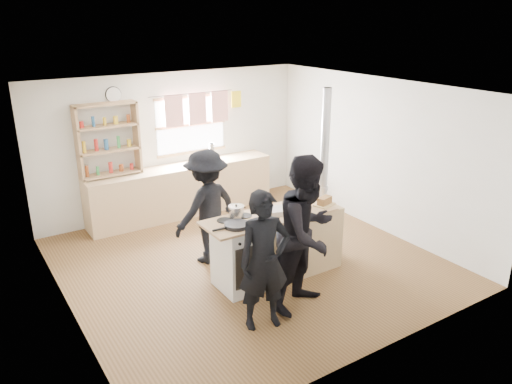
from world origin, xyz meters
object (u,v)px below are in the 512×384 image
flue_heater (322,215)px  person_far (207,207)px  person_near_left (264,261)px  thermos (212,152)px  person_near_right (307,233)px  roast_tray (277,211)px  skillet_greens (237,225)px  cooking_island (278,244)px  stockpot_counter (300,201)px  bread_board (324,202)px  stockpot_stove (236,211)px

flue_heater → person_far: bearing=151.6°
flue_heater → person_near_left: size_ratio=1.52×
thermos → person_near_left: bearing=-109.4°
person_near_left → person_far: bearing=96.4°
person_near_right → person_near_left: bearing=169.5°
roast_tray → flue_heater: bearing=9.1°
skillet_greens → person_far: (0.11, 1.03, -0.12)m
cooking_island → stockpot_counter: (0.36, 0.00, 0.55)m
person_near_right → thermos: bearing=62.6°
thermos → cooking_island: 2.87m
skillet_greens → person_near_left: bearing=-97.6°
cooking_island → stockpot_counter: bearing=0.3°
bread_board → flue_heater: bearing=54.7°
thermos → person_far: person_far is taller
thermos → bread_board: size_ratio=0.99×
stockpot_stove → flue_heater: (1.41, -0.06, -0.35)m
stockpot_counter → bread_board: stockpot_counter is taller
thermos → person_near_right: size_ratio=0.17×
flue_heater → person_near_left: bearing=-149.1°
skillet_greens → stockpot_counter: size_ratio=1.22×
roast_tray → flue_heater: size_ratio=0.16×
thermos → skillet_greens: bearing=-112.4°
roast_tray → stockpot_stove: (-0.51, 0.20, 0.04)m
cooking_island → stockpot_stove: stockpot_stove is taller
stockpot_counter → person_far: (-0.95, 0.93, -0.18)m
skillet_greens → person_far: 1.05m
roast_tray → person_near_left: person_near_left is taller
person_near_left → person_far: size_ratio=0.99×
stockpot_stove → stockpot_counter: 0.92m
thermos → cooking_island: thermos is taller
thermos → person_near_left: size_ratio=0.20×
thermos → roast_tray: (-0.50, -2.78, -0.09)m
cooking_island → bread_board: size_ratio=6.03×
stockpot_stove → person_near_left: 1.11m
roast_tray → person_near_left: bearing=-132.2°
person_near_right → roast_tray: bearing=64.4°
bread_board → person_near_right: size_ratio=0.17×
person_near_left → roast_tray: bearing=61.0°
stockpot_stove → thermos: bearing=68.5°
stockpot_stove → person_far: 0.76m
thermos → roast_tray: thermos is taller
skillet_greens → stockpot_counter: stockpot_counter is taller
bread_board → person_near_right: 1.06m
stockpot_stove → person_near_right: (0.40, -0.98, -0.04)m
stockpot_counter → person_far: 1.34m
skillet_greens → stockpot_stove: 0.34m
thermos → cooking_island: bearing=-99.6°
thermos → bread_board: (0.22, -2.89, -0.08)m
cooking_island → roast_tray: roast_tray is taller
roast_tray → stockpot_stove: stockpot_stove is taller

